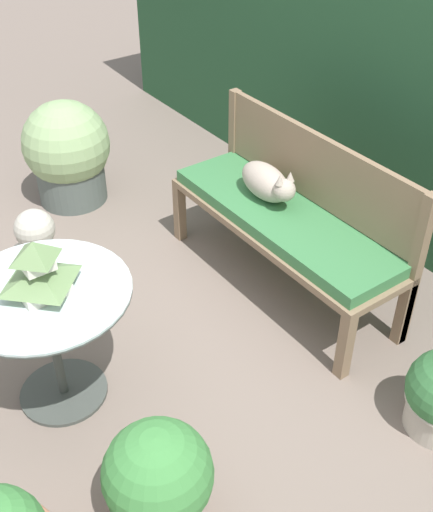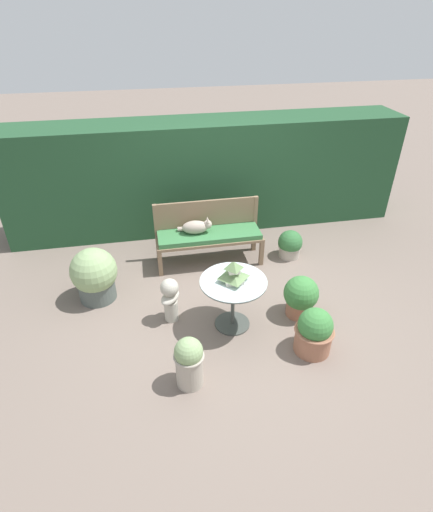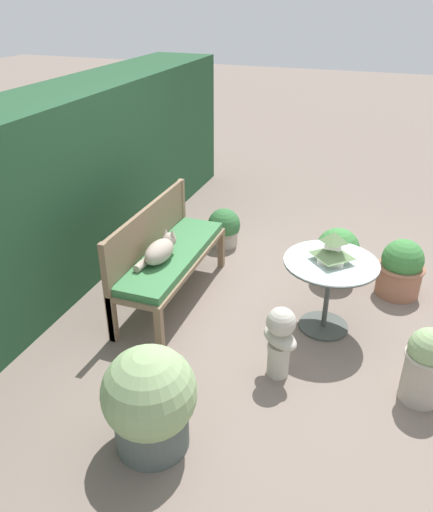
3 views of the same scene
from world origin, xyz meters
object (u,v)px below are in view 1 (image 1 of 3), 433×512
(potted_plant_bench_left, at_px, (67,153))
(garden_bust, at_px, (39,251))
(garden_bench, at_px, (282,224))
(patio_table, at_px, (48,315))
(potted_plant_table_far, at_px, (159,482))
(pagoda_birdhouse, at_px, (39,271))
(cat, at_px, (267,182))

(potted_plant_bench_left, bearing_deg, garden_bust, -33.39)
(garden_bench, xyz_separation_m, patio_table, (0.04, -1.41, 0.09))
(garden_bust, relative_size, potted_plant_table_far, 1.09)
(garden_bust, bearing_deg, patio_table, -72.98)
(pagoda_birdhouse, bearing_deg, garden_bust, 161.91)
(patio_table, height_order, potted_plant_bench_left, potted_plant_bench_left)
(patio_table, bearing_deg, garden_bench, 91.49)
(cat, bearing_deg, garden_bust, -108.16)
(pagoda_birdhouse, distance_m, potted_plant_bench_left, 1.88)
(cat, distance_m, potted_plant_table_far, 1.80)
(garden_bench, bearing_deg, potted_plant_table_far, -56.77)
(cat, bearing_deg, pagoda_birdhouse, -76.92)
(cat, relative_size, garden_bust, 0.82)
(potted_plant_table_far, bearing_deg, potted_plant_bench_left, 162.08)
(garden_bust, bearing_deg, pagoda_birdhouse, -72.98)
(patio_table, xyz_separation_m, potted_plant_table_far, (0.86, 0.03, -0.24))
(patio_table, xyz_separation_m, potted_plant_bench_left, (-1.64, 0.84, -0.16))
(garden_bench, xyz_separation_m, potted_plant_table_far, (0.90, -1.38, -0.15))
(cat, xyz_separation_m, pagoda_birdhouse, (0.22, -1.44, 0.16))
(garden_bench, height_order, garden_bust, garden_bust)
(cat, height_order, patio_table, cat)
(garden_bench, height_order, potted_plant_table_far, potted_plant_table_far)
(garden_bench, relative_size, potted_plant_bench_left, 2.11)
(garden_bench, bearing_deg, potted_plant_bench_left, -160.47)
(garden_bench, distance_m, potted_plant_table_far, 1.65)
(garden_bust, distance_m, potted_plant_bench_left, 1.10)
(garden_bust, bearing_deg, potted_plant_bench_left, 91.72)
(garden_bench, xyz_separation_m, potted_plant_bench_left, (-1.60, -0.57, -0.07))
(potted_plant_table_far, bearing_deg, patio_table, -177.96)
(cat, distance_m, potted_plant_bench_left, 1.56)
(pagoda_birdhouse, distance_m, garden_bust, 0.87)
(patio_table, relative_size, garden_bust, 1.30)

